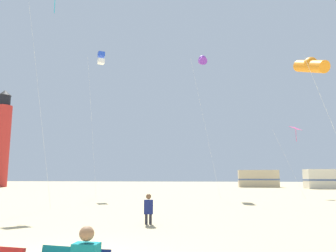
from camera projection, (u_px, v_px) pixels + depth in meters
kite_flyer_standing at (148, 208)px, 12.17m from camera, size 0.39×0.54×1.16m
kite_tube_violet at (202, 61)px, 30.85m from camera, size 2.44×2.59×13.41m
kite_box_blue at (101, 58)px, 31.20m from camera, size 1.61×1.61×13.65m
kite_diamond_rainbow at (295, 131)px, 29.07m from camera, size 2.66×2.66×6.27m
kite_tube_orange at (311, 66)px, 18.41m from camera, size 2.92×3.24×8.74m
kite_diamond_cyan at (54, 6)px, 21.63m from camera, size 2.47×1.94×14.01m
lighthouse_distant at (1, 141)px, 55.73m from camera, size 2.80×2.80×16.80m
rv_van_tan at (258, 179)px, 53.39m from camera, size 6.50×2.50×2.80m
rv_van_cream at (328, 179)px, 46.84m from camera, size 6.61×2.85×2.80m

